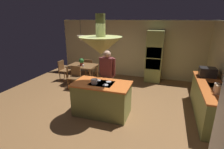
{
  "coord_description": "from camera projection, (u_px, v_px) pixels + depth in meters",
  "views": [
    {
      "loc": [
        1.65,
        -4.26,
        2.61
      ],
      "look_at": [
        0.1,
        0.4,
        1.0
      ],
      "focal_mm": 27.44,
      "sensor_mm": 36.0,
      "label": 1
    }
  ],
  "objects": [
    {
      "name": "ground",
      "position": [
        105.0,
        110.0,
        5.15
      ],
      "size": [
        8.16,
        8.16,
        0.0
      ],
      "primitive_type": "plane",
      "color": "olive"
    },
    {
      "name": "wall_back",
      "position": [
        131.0,
        49.0,
        7.87
      ],
      "size": [
        6.8,
        0.1,
        2.55
      ],
      "primitive_type": "cube",
      "color": "beige",
      "rests_on": "ground"
    },
    {
      "name": "kitchen_island",
      "position": [
        102.0,
        98.0,
        4.83
      ],
      "size": [
        1.58,
        0.91,
        0.95
      ],
      "color": "#8C934C",
      "rests_on": "ground"
    },
    {
      "name": "counter_run_right",
      "position": [
        209.0,
        100.0,
        4.7
      ],
      "size": [
        0.73,
        2.5,
        0.93
      ],
      "color": "#8C934C",
      "rests_on": "ground"
    },
    {
      "name": "oven_tower",
      "position": [
        154.0,
        57.0,
        7.23
      ],
      "size": [
        0.66,
        0.62,
        2.15
      ],
      "color": "#8C934C",
      "rests_on": "ground"
    },
    {
      "name": "dining_table",
      "position": [
        83.0,
        67.0,
        7.17
      ],
      "size": [
        1.15,
        0.86,
        0.76
      ],
      "color": "brown",
      "rests_on": "ground"
    },
    {
      "name": "person_at_island",
      "position": [
        107.0,
        73.0,
        5.35
      ],
      "size": [
        0.53,
        0.23,
        1.7
      ],
      "color": "tan",
      "rests_on": "ground"
    },
    {
      "name": "range_hood",
      "position": [
        101.0,
        45.0,
        4.36
      ],
      "size": [
        1.1,
        1.1,
        1.0
      ],
      "color": "#8C934C"
    },
    {
      "name": "pendant_light_over_table",
      "position": [
        81.0,
        38.0,
        6.8
      ],
      "size": [
        0.32,
        0.32,
        0.82
      ],
      "color": "beige"
    },
    {
      "name": "chair_facing_island",
      "position": [
        75.0,
        76.0,
        6.63
      ],
      "size": [
        0.4,
        0.4,
        0.87
      ],
      "color": "brown",
      "rests_on": "ground"
    },
    {
      "name": "chair_by_back_wall",
      "position": [
        89.0,
        67.0,
        7.81
      ],
      "size": [
        0.4,
        0.4,
        0.87
      ],
      "rotation": [
        0.0,
        0.0,
        3.14
      ],
      "color": "brown",
      "rests_on": "ground"
    },
    {
      "name": "chair_at_corner",
      "position": [
        63.0,
        69.0,
        7.5
      ],
      "size": [
        0.4,
        0.4,
        0.87
      ],
      "rotation": [
        0.0,
        0.0,
        1.57
      ],
      "color": "brown",
      "rests_on": "ground"
    },
    {
      "name": "potted_plant_on_table",
      "position": [
        82.0,
        62.0,
        7.04
      ],
      "size": [
        0.2,
        0.2,
        0.3
      ],
      "color": "#99382D",
      "rests_on": "dining_table"
    },
    {
      "name": "cup_on_table",
      "position": [
        83.0,
        66.0,
        6.88
      ],
      "size": [
        0.07,
        0.07,
        0.09
      ],
      "primitive_type": "cylinder",
      "color": "white",
      "rests_on": "dining_table"
    },
    {
      "name": "canister_flour",
      "position": [
        218.0,
        90.0,
        3.97
      ],
      "size": [
        0.13,
        0.13,
        0.22
      ],
      "primitive_type": "cylinder",
      "color": "#E0B78C",
      "rests_on": "counter_run_right"
    },
    {
      "name": "canister_sugar",
      "position": [
        216.0,
        87.0,
        4.13
      ],
      "size": [
        0.12,
        0.12,
        0.21
      ],
      "primitive_type": "cylinder",
      "color": "silver",
      "rests_on": "counter_run_right"
    },
    {
      "name": "microwave_on_counter",
      "position": [
        208.0,
        72.0,
        5.18
      ],
      "size": [
        0.46,
        0.36,
        0.28
      ],
      "primitive_type": "cube",
      "color": "#232326",
      "rests_on": "counter_run_right"
    },
    {
      "name": "cooking_pot_on_cooktop",
      "position": [
        94.0,
        81.0,
        4.59
      ],
      "size": [
        0.18,
        0.18,
        0.12
      ],
      "primitive_type": "cylinder",
      "color": "#B2B2B7",
      "rests_on": "kitchen_island"
    }
  ]
}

